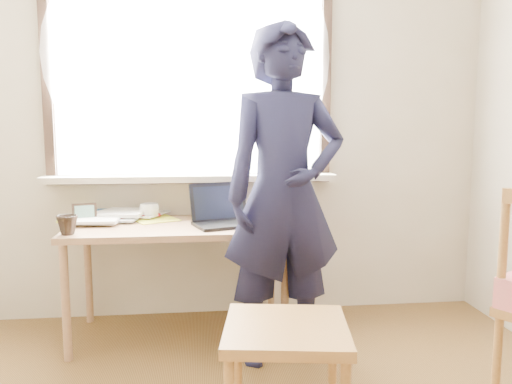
{
  "coord_description": "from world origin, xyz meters",
  "views": [
    {
      "loc": [
        -0.15,
        -1.3,
        1.25
      ],
      "look_at": [
        0.11,
        0.95,
        0.96
      ],
      "focal_mm": 35.0,
      "sensor_mm": 36.0,
      "label": 1
    }
  ],
  "objects": [
    {
      "name": "book_b",
      "position": [
        0.13,
        1.89,
        0.69
      ],
      "size": [
        0.21,
        0.27,
        0.02
      ],
      "primitive_type": "imported",
      "rotation": [
        0.0,
        0.0,
        -0.1
      ],
      "color": "white",
      "rests_on": "desk"
    },
    {
      "name": "mouse",
      "position": [
        0.2,
        1.53,
        0.7
      ],
      "size": [
        0.1,
        0.07,
        0.04
      ],
      "primitive_type": "ellipsoid",
      "color": "black",
      "rests_on": "desk"
    },
    {
      "name": "work_chair",
      "position": [
        0.18,
        0.53,
        0.41
      ],
      "size": [
        0.54,
        0.52,
        0.49
      ],
      "color": "olive",
      "rests_on": "ground"
    },
    {
      "name": "laptop",
      "position": [
        -0.02,
        1.6,
        0.74
      ],
      "size": [
        0.42,
        0.38,
        0.24
      ],
      "color": "black",
      "rests_on": "desk"
    },
    {
      "name": "desk",
      "position": [
        -0.28,
        1.63,
        0.61
      ],
      "size": [
        1.28,
        0.64,
        0.68
      ],
      "color": "#8A6545",
      "rests_on": "ground"
    },
    {
      "name": "picture_frame",
      "position": [
        -0.84,
        1.73,
        0.74
      ],
      "size": [
        0.14,
        0.05,
        0.11
      ],
      "color": "black",
      "rests_on": "desk"
    },
    {
      "name": "book_a",
      "position": [
        -0.7,
        1.8,
        0.69
      ],
      "size": [
        0.22,
        0.27,
        0.02
      ],
      "primitive_type": "imported",
      "rotation": [
        0.0,
        0.0,
        -0.17
      ],
      "color": "white",
      "rests_on": "desk"
    },
    {
      "name": "mug_white",
      "position": [
        -0.47,
        1.84,
        0.73
      ],
      "size": [
        0.17,
        0.17,
        0.1
      ],
      "primitive_type": "imported",
      "rotation": [
        0.0,
        0.0,
        0.56
      ],
      "color": "white",
      "rests_on": "desk"
    },
    {
      "name": "desk_clutter",
      "position": [
        -0.63,
        1.84,
        0.71
      ],
      "size": [
        0.81,
        0.43,
        0.05
      ],
      "color": "#AF2024",
      "rests_on": "desk"
    },
    {
      "name": "person",
      "position": [
        0.29,
        1.28,
        0.9
      ],
      "size": [
        0.71,
        0.52,
        1.79
      ],
      "primitive_type": "imported",
      "rotation": [
        0.0,
        0.0,
        0.14
      ],
      "color": "black",
      "rests_on": "ground"
    },
    {
      "name": "mug_dark",
      "position": [
        -0.86,
        1.41,
        0.74
      ],
      "size": [
        0.12,
        0.12,
        0.1
      ],
      "primitive_type": "imported",
      "rotation": [
        0.0,
        0.0,
        -0.06
      ],
      "color": "black",
      "rests_on": "desk"
    }
  ]
}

